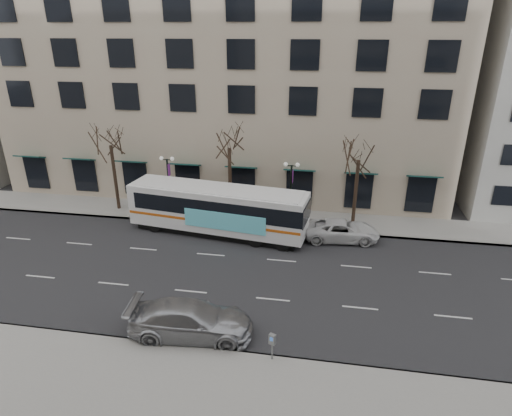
% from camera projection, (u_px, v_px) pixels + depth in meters
% --- Properties ---
extents(ground, '(160.00, 160.00, 0.00)m').
position_uv_depth(ground, '(201.00, 272.00, 27.88)').
color(ground, black).
rests_on(ground, ground).
extents(sidewalk_far, '(80.00, 4.00, 0.15)m').
position_uv_depth(sidewalk_far, '(291.00, 220.00, 35.26)').
color(sidewalk_far, gray).
rests_on(sidewalk_far, ground).
extents(building_hotel, '(40.00, 20.00, 24.00)m').
position_uv_depth(building_hotel, '(235.00, 57.00, 42.60)').
color(building_hotel, tan).
rests_on(building_hotel, ground).
extents(tree_far_left, '(3.60, 3.60, 8.34)m').
position_uv_depth(tree_far_left, '(109.00, 134.00, 34.79)').
color(tree_far_left, black).
rests_on(tree_far_left, ground).
extents(tree_far_mid, '(3.60, 3.60, 8.55)m').
position_uv_depth(tree_far_mid, '(229.00, 136.00, 33.19)').
color(tree_far_mid, black).
rests_on(tree_far_mid, ground).
extents(tree_far_right, '(3.60, 3.60, 8.06)m').
position_uv_depth(tree_far_right, '(360.00, 148.00, 31.85)').
color(tree_far_right, black).
rests_on(tree_far_right, ground).
extents(lamp_post_left, '(1.22, 0.45, 5.21)m').
position_uv_depth(lamp_post_left, '(169.00, 183.00, 34.94)').
color(lamp_post_left, black).
rests_on(lamp_post_left, ground).
extents(lamp_post_right, '(1.22, 0.45, 5.21)m').
position_uv_depth(lamp_post_right, '(291.00, 190.00, 33.42)').
color(lamp_post_right, black).
rests_on(lamp_post_right, ground).
extents(city_bus, '(13.99, 4.85, 3.72)m').
position_uv_depth(city_bus, '(219.00, 209.00, 32.38)').
color(city_bus, white).
rests_on(city_bus, ground).
extents(silver_car, '(6.54, 3.10, 1.84)m').
position_uv_depth(silver_car, '(191.00, 320.00, 21.81)').
color(silver_car, '#A6A8AE').
rests_on(silver_car, ground).
extents(white_pickup, '(5.73, 3.06, 1.53)m').
position_uv_depth(white_pickup, '(342.00, 230.00, 31.83)').
color(white_pickup, silver).
rests_on(white_pickup, ground).
extents(pay_station, '(0.36, 0.30, 1.42)m').
position_uv_depth(pay_station, '(272.00, 341.00, 19.93)').
color(pay_station, gray).
rests_on(pay_station, sidewalk_near).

